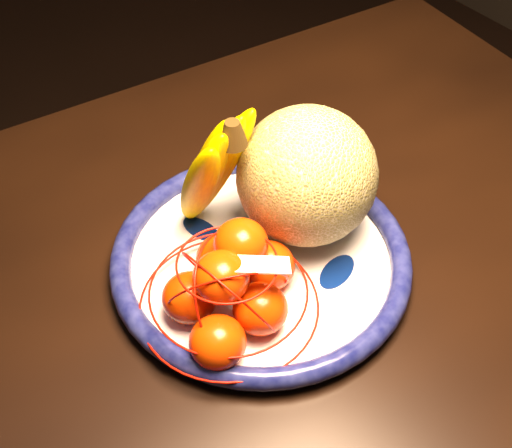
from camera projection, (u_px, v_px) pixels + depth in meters
dining_table at (174, 355)px, 0.90m from camera, size 1.57×1.05×0.74m
fruit_bowl at (261, 259)px, 0.89m from camera, size 0.37×0.37×0.03m
cantaloupe at (307, 176)px, 0.86m from camera, size 0.17×0.17×0.17m
banana_bunch at (208, 169)px, 0.85m from camera, size 0.13×0.13×0.20m
mandarin_bag at (231, 286)px, 0.81m from camera, size 0.26×0.26×0.13m
price_tag at (257, 265)px, 0.76m from camera, size 0.07×0.06×0.01m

